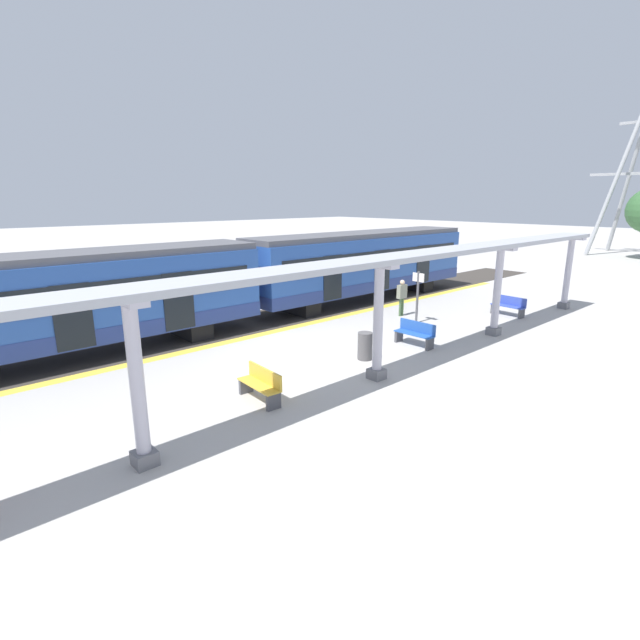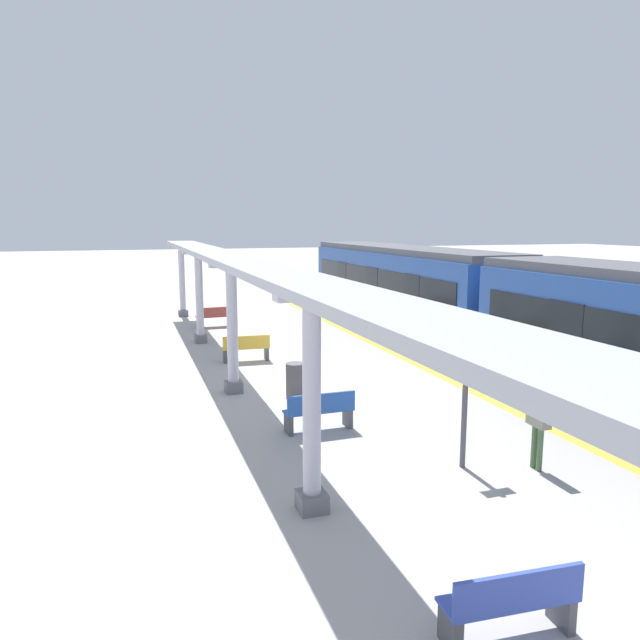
% 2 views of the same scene
% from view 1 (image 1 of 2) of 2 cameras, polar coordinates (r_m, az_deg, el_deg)
% --- Properties ---
extents(ground_plane, '(176.00, 176.00, 0.00)m').
position_cam_1_polar(ground_plane, '(15.98, -1.24, -4.26)').
color(ground_plane, '#ADA9A4').
extents(tactile_edge_strip, '(0.44, 34.89, 0.01)m').
position_cam_1_polar(tactile_edge_strip, '(18.37, -7.71, -1.87)').
color(tactile_edge_strip, yellow).
rests_on(tactile_edge_strip, ground).
extents(trackbed, '(3.20, 46.89, 0.01)m').
position_cam_1_polar(trackbed, '(19.84, -10.70, -0.76)').
color(trackbed, '#38332D').
rests_on(trackbed, ground).
extents(train_near_carriage, '(2.65, 13.54, 3.48)m').
position_cam_1_polar(train_near_carriage, '(17.14, -28.85, 1.56)').
color(train_near_carriage, '#264D9B').
rests_on(train_near_carriage, ground).
extents(train_far_carriage, '(2.65, 13.54, 3.48)m').
position_cam_1_polar(train_far_carriage, '(24.45, 5.19, 6.67)').
color(train_far_carriage, '#264D9B').
rests_on(train_far_carriage, ground).
extents(canopy_pillar_second, '(1.10, 0.44, 3.40)m').
position_cam_1_polar(canopy_pillar_second, '(9.66, -21.21, -7.19)').
color(canopy_pillar_second, slate).
rests_on(canopy_pillar_second, ground).
extents(canopy_pillar_third, '(1.10, 0.44, 3.40)m').
position_cam_1_polar(canopy_pillar_third, '(13.54, 7.03, -0.20)').
color(canopy_pillar_third, slate).
rests_on(canopy_pillar_third, ground).
extents(canopy_pillar_fourth, '(1.10, 0.44, 3.40)m').
position_cam_1_polar(canopy_pillar_fourth, '(19.14, 20.61, 3.30)').
color(canopy_pillar_fourth, slate).
rests_on(canopy_pillar_fourth, ground).
extents(canopy_pillar_fifth, '(1.10, 0.44, 3.40)m').
position_cam_1_polar(canopy_pillar_fifth, '(25.24, 27.75, 5.07)').
color(canopy_pillar_fifth, slate).
rests_on(canopy_pillar_fifth, ground).
extents(canopy_beam, '(1.20, 27.95, 0.16)m').
position_cam_1_polar(canopy_beam, '(13.19, 7.21, 7.17)').
color(canopy_beam, '#A8AAB2').
rests_on(canopy_beam, canopy_pillar_nearest).
extents(bench_near_end, '(1.52, 0.52, 0.86)m').
position_cam_1_polar(bench_near_end, '(12.49, -7.11, -7.70)').
color(bench_near_end, gold).
rests_on(bench_near_end, ground).
extents(bench_mid_platform, '(1.52, 0.53, 0.86)m').
position_cam_1_polar(bench_mid_platform, '(22.89, 21.83, 1.61)').
color(bench_mid_platform, '#364CAD').
rests_on(bench_mid_platform, ground).
extents(bench_far_end, '(1.51, 0.47, 0.86)m').
position_cam_1_polar(bench_far_end, '(17.26, 11.44, -1.58)').
color(bench_far_end, '#2451A4').
rests_on(bench_far_end, ground).
extents(trash_bin, '(0.48, 0.48, 0.91)m').
position_cam_1_polar(trash_bin, '(15.50, 5.45, -3.15)').
color(trash_bin, '#4F4D4E').
rests_on(trash_bin, ground).
extents(platform_info_sign, '(0.56, 0.10, 2.20)m').
position_cam_1_polar(platform_info_sign, '(20.18, 11.71, 3.31)').
color(platform_info_sign, '#4C4C51').
rests_on(platform_info_sign, ground).
extents(passenger_waiting_near_edge, '(0.23, 0.48, 1.64)m').
position_cam_1_polar(passenger_waiting_near_edge, '(21.35, 9.86, 3.17)').
color(passenger_waiting_near_edge, '#45643D').
rests_on(passenger_waiting_near_edge, ground).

